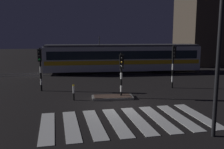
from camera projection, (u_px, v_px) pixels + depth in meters
The scene contains 12 objects.
ground_plane at pixel (119, 105), 16.39m from camera, with size 120.00×120.00×0.00m, color black.
rail_near at pixel (102, 74), 28.60m from camera, with size 80.00×0.12×0.03m, color #59595E.
rail_far at pixel (101, 72), 30.01m from camera, with size 80.00×0.12×0.03m, color #59595E.
crosswalk_zebra at pixel (127, 121), 13.49m from camera, with size 9.23×5.26×0.02m.
traffic_island at pixel (112, 97), 18.13m from camera, with size 2.85×1.22×0.18m.
traffic_light_corner_far_left at pixel (40, 63), 20.03m from camera, with size 0.36×0.42×3.42m.
traffic_light_median_centre at pixel (121, 69), 17.84m from camera, with size 0.36×0.42×3.19m.
traffic_light_corner_far_right at pixel (173, 60), 21.12m from camera, with size 0.36×0.42×3.56m.
street_lamp_near_kerb at pixel (224, 25), 10.51m from camera, with size 0.44×1.21×7.76m.
tram at pixel (122, 58), 29.32m from camera, with size 17.68×2.58×4.15m.
bollard_island_edge at pixel (74, 92), 17.55m from camera, with size 0.12×0.12×1.11m.
building_backdrop at pixel (218, 31), 37.48m from camera, with size 10.73×8.00×9.67m, color #42382D.
Camera 1 is at (-2.42, -15.67, 4.59)m, focal length 41.33 mm.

